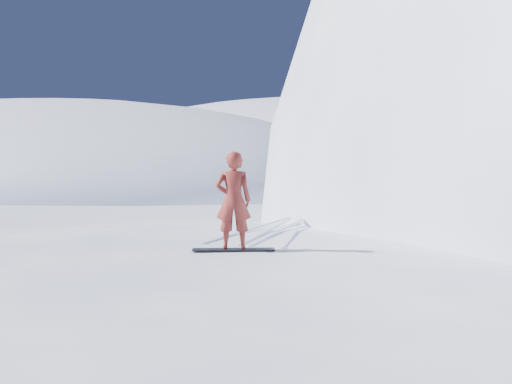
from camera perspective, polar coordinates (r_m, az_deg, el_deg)
near_ridge at (r=12.56m, az=2.23°, el=-16.20°), size 36.00×28.00×4.80m
far_ridge_a at (r=101.83m, az=-21.81°, el=0.46°), size 120.00×70.00×28.00m
far_ridge_c at (r=126.50m, az=5.10°, el=1.12°), size 140.00×90.00×36.00m
wind_bumps at (r=12.53m, az=-6.29°, el=-16.26°), size 16.00×14.40×1.00m
snowboard at (r=11.27m, az=-2.27°, el=-5.76°), size 1.56×1.04×0.03m
snowboarder at (r=11.17m, az=-2.28°, el=-0.84°), size 0.83×0.74×1.91m
vapor_plume at (r=68.51m, az=-24.01°, el=-0.72°), size 8.96×7.16×6.27m
board_tracks at (r=14.69m, az=1.95°, el=-3.69°), size 2.42×5.98×0.04m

